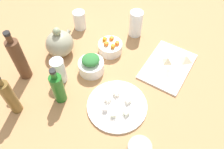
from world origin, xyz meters
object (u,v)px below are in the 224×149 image
at_px(bowl_small_side, 140,148).
at_px(bottle_0, 10,97).
at_px(bowl_greens, 92,66).
at_px(drinking_glass_1, 136,24).
at_px(cutting_board, 168,66).
at_px(bowl_carrots, 110,47).
at_px(bottle_2, 19,59).
at_px(plate_tofu, 117,106).
at_px(bottle_1, 58,88).
at_px(drinking_glass_2, 80,20).
at_px(teapot, 60,43).
at_px(drinking_glass_0, 59,71).

bearing_deg(bowl_small_side, bottle_0, 103.30).
relative_size(bowl_greens, drinking_glass_1, 0.83).
bearing_deg(bowl_small_side, cutting_board, 9.78).
bearing_deg(bowl_carrots, cutting_board, -78.33).
xyz_separation_m(bottle_0, bottle_2, (0.15, 0.10, 0.02)).
height_order(bowl_small_side, bottle_0, bottle_0).
distance_m(plate_tofu, bowl_carrots, 0.33).
xyz_separation_m(bottle_1, drinking_glass_2, (0.43, 0.21, -0.03)).
bearing_deg(bottle_0, bottle_2, 33.40).
bearing_deg(drinking_glass_1, drinking_glass_2, 112.23).
relative_size(bowl_carrots, bottle_2, 0.45).
bearing_deg(drinking_glass_1, bottle_1, 172.21).
bearing_deg(teapot, plate_tofu, -106.27).
bearing_deg(cutting_board, plate_tofu, 163.64).
relative_size(teapot, bottle_2, 0.61).
xyz_separation_m(bowl_small_side, bottle_2, (0.03, 0.63, 0.10)).
bearing_deg(cutting_board, teapot, 112.12).
distance_m(plate_tofu, teapot, 0.43).
xyz_separation_m(bowl_greens, drinking_glass_1, (0.34, -0.05, 0.04)).
xyz_separation_m(cutting_board, drinking_glass_2, (0.00, 0.54, 0.05)).
distance_m(bowl_greens, drinking_glass_2, 0.33).
distance_m(bowl_carrots, bowl_small_side, 0.53).
bearing_deg(plate_tofu, bottle_2, 100.49).
relative_size(bowl_small_side, bottle_2, 0.34).
height_order(bottle_1, drinking_glass_1, bottle_1).
height_order(bowl_greens, drinking_glass_1, drinking_glass_1).
relative_size(cutting_board, teapot, 1.76).
bearing_deg(bottle_0, bottle_1, -40.86).
bearing_deg(drinking_glass_0, bowl_carrots, -19.55).
height_order(cutting_board, bottle_1, bottle_1).
height_order(bottle_1, drinking_glass_2, bottle_1).
distance_m(bowl_small_side, teapot, 0.63).
xyz_separation_m(bowl_small_side, drinking_glass_2, (0.44, 0.62, 0.04)).
relative_size(bowl_greens, bottle_2, 0.45).
height_order(teapot, drinking_glass_2, teapot).
distance_m(cutting_board, drinking_glass_2, 0.54).
xyz_separation_m(plate_tofu, drinking_glass_1, (0.45, 0.16, 0.07)).
xyz_separation_m(teapot, drinking_glass_0, (-0.13, -0.11, -0.00)).
distance_m(teapot, drinking_glass_2, 0.21).
distance_m(cutting_board, bottle_2, 0.70).
bearing_deg(bottle_2, plate_tofu, -79.51).
relative_size(cutting_board, bottle_0, 1.25).
bearing_deg(bowl_greens, bottle_1, 173.22).
distance_m(drinking_glass_0, drinking_glass_1, 0.48).
relative_size(bottle_2, drinking_glass_2, 2.55).
distance_m(bowl_greens, bottle_2, 0.33).
xyz_separation_m(cutting_board, teapot, (-0.21, 0.50, 0.06)).
distance_m(bowl_small_side, drinking_glass_0, 0.49).
xyz_separation_m(bottle_0, drinking_glass_0, (0.23, -0.05, -0.03)).
height_order(teapot, bottle_1, bottle_1).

